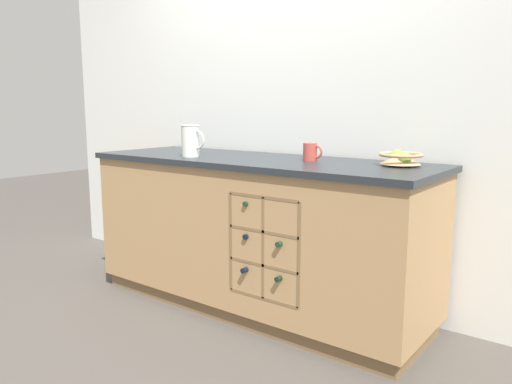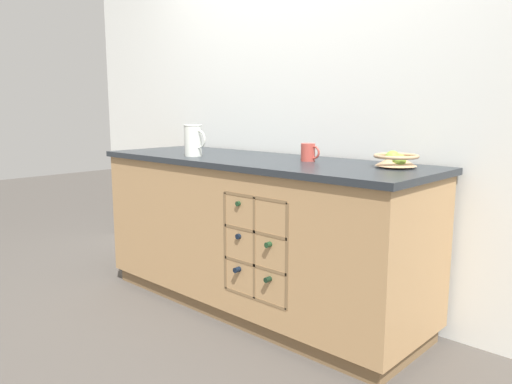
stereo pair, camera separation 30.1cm
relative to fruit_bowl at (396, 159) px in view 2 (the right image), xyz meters
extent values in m
plane|color=#4C4742|center=(-0.84, -0.13, -0.98)|extent=(14.00, 14.00, 0.00)
cube|color=silver|center=(-0.84, 0.28, 0.30)|extent=(4.54, 0.06, 2.55)
cube|color=brown|center=(-0.84, -0.13, -0.93)|extent=(2.08, 0.61, 0.09)
cube|color=tan|center=(-0.84, -0.13, -0.48)|extent=(2.14, 0.67, 0.81)
cube|color=#23282D|center=(-0.84, -0.13, -0.06)|extent=(2.18, 0.71, 0.03)
cube|color=brown|center=(-0.53, -0.37, -0.47)|extent=(0.44, 0.01, 0.55)
cube|color=brown|center=(-0.76, -0.42, -0.47)|extent=(0.02, 0.10, 0.55)
cube|color=brown|center=(-0.31, -0.42, -0.47)|extent=(0.02, 0.10, 0.55)
cube|color=brown|center=(-0.53, -0.42, -0.75)|extent=(0.44, 0.10, 0.02)
cube|color=brown|center=(-0.53, -0.42, -0.56)|extent=(0.44, 0.10, 0.02)
cube|color=brown|center=(-0.53, -0.42, -0.38)|extent=(0.44, 0.10, 0.02)
cube|color=brown|center=(-0.53, -0.42, -0.20)|extent=(0.44, 0.10, 0.02)
cube|color=brown|center=(-0.53, -0.42, -0.47)|extent=(0.02, 0.10, 0.55)
cylinder|color=black|center=(-0.65, -0.33, -0.61)|extent=(0.08, 0.19, 0.08)
cylinder|color=black|center=(-0.65, -0.46, -0.61)|extent=(0.03, 0.08, 0.03)
cylinder|color=black|center=(-0.42, -0.33, -0.61)|extent=(0.07, 0.19, 0.07)
cylinder|color=black|center=(-0.42, -0.46, -0.61)|extent=(0.03, 0.08, 0.03)
cylinder|color=black|center=(-0.65, -0.30, -0.42)|extent=(0.08, 0.20, 0.08)
cylinder|color=black|center=(-0.65, -0.44, -0.42)|extent=(0.03, 0.09, 0.03)
cylinder|color=#19381E|center=(-0.42, -0.31, -0.43)|extent=(0.08, 0.21, 0.08)
cylinder|color=#19381E|center=(-0.42, -0.46, -0.43)|extent=(0.03, 0.09, 0.03)
cylinder|color=#19381E|center=(-0.65, -0.30, -0.25)|extent=(0.07, 0.20, 0.07)
cylinder|color=#19381E|center=(-0.65, -0.44, -0.25)|extent=(0.03, 0.09, 0.03)
cylinder|color=tan|center=(0.00, 0.00, -0.04)|extent=(0.10, 0.10, 0.01)
cone|color=tan|center=(0.00, 0.00, 0.00)|extent=(0.21, 0.21, 0.06)
torus|color=tan|center=(0.00, 0.00, 0.02)|extent=(0.22, 0.22, 0.02)
sphere|color=#7FA838|center=(-0.02, 0.01, 0.00)|extent=(0.08, 0.08, 0.08)
sphere|color=#7FA838|center=(0.03, -0.03, 0.00)|extent=(0.07, 0.07, 0.07)
cylinder|color=silver|center=(-1.21, -0.30, 0.05)|extent=(0.11, 0.11, 0.19)
torus|color=silver|center=(-1.21, -0.30, 0.15)|extent=(0.11, 0.11, 0.01)
torus|color=silver|center=(-1.16, -0.30, 0.06)|extent=(0.11, 0.01, 0.11)
cylinder|color=#B7473D|center=(-0.51, -0.05, 0.01)|extent=(0.08, 0.08, 0.10)
torus|color=#B7473D|center=(-0.47, -0.05, 0.01)|extent=(0.08, 0.01, 0.08)
camera|label=1|loc=(0.96, -2.49, 0.25)|focal=35.00mm
camera|label=2|loc=(1.19, -2.30, 0.25)|focal=35.00mm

